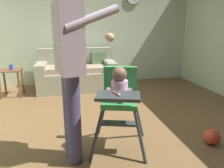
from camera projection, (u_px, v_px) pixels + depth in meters
The scene contains 8 objects.
ground at pixel (119, 138), 2.67m from camera, with size 6.34×7.07×0.10m, color brown.
wall_far at pixel (92, 27), 4.93m from camera, with size 5.54×0.06×2.62m, color beige.
couch at pixel (77, 73), 4.61m from camera, with size 1.63×0.86×0.86m.
high_chair at pixel (120, 93), 2.23m from camera, with size 0.74×0.83×0.93m.
adult_standing at pixel (70, 65), 1.94m from camera, with size 0.58×0.50×1.70m.
toy_ball at pixel (212, 137), 2.43m from camera, with size 0.18×0.18×0.18m, color #D13D33.
side_table at pixel (11, 77), 4.09m from camera, with size 0.40×0.40×0.52m.
sippy_cup at pixel (11, 67), 4.04m from camera, with size 0.07×0.07×0.10m, color #284CB7.
Camera 1 is at (-0.58, -2.33, 1.31)m, focal length 34.01 mm.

